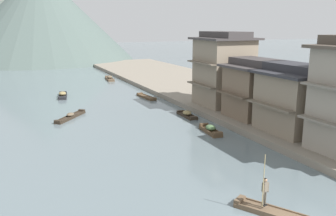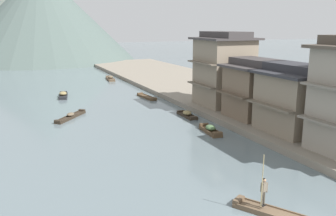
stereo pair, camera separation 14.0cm
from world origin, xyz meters
TOP-DOWN VIEW (x-y plane):
  - riverbank_right at (16.18, 30.00)m, footprint 18.00×110.00m
  - boat_foreground_poled at (0.33, 1.80)m, footprint 3.19×4.43m
  - boatman_person at (-0.04, 2.38)m, footprint 0.55×0.33m
  - boat_moored_nearest at (5.73, 22.96)m, footprint 0.99×3.56m
  - boat_moored_second at (4.96, 16.49)m, footprint 1.35×3.57m
  - boat_moored_third at (5.03, 53.68)m, footprint 1.67×4.95m
  - boat_moored_far at (-6.40, 27.57)m, footprint 4.02×4.62m
  - boat_midriver_drifting at (-5.48, 40.15)m, footprint 1.85×4.50m
  - boat_midriver_upstream at (5.30, 34.83)m, footprint 1.40×4.75m
  - house_waterfront_second at (11.12, 12.27)m, footprint 6.16×6.48m
  - house_waterfront_tall at (11.12, 18.11)m, footprint 6.15×5.68m
  - house_waterfront_narrow at (11.37, 24.49)m, footprint 6.65×6.56m
  - hill_far_west at (-5.69, 135.13)m, footprint 61.33×61.33m
  - hill_far_centre at (-2.26, 100.97)m, footprint 52.85×52.85m

SIDE VIEW (x-z plane):
  - boat_midriver_upstream at x=5.30m, z-range -0.06..0.32m
  - boat_foreground_poled at x=0.33m, z-range -0.07..0.34m
  - boat_moored_far at x=-6.40m, z-range -0.11..0.51m
  - boat_moored_nearest at x=5.73m, z-range -0.09..0.59m
  - boat_moored_second at x=4.96m, z-range -0.09..0.67m
  - boat_moored_third at x=5.03m, z-range -0.12..0.71m
  - boat_midriver_drifting at x=-5.48m, z-range -0.11..0.70m
  - riverbank_right at x=16.18m, z-range 0.00..0.60m
  - boatman_person at x=-0.04m, z-range -0.11..2.93m
  - house_waterfront_second at x=11.12m, z-range 0.54..6.68m
  - house_waterfront_tall at x=11.12m, z-range 0.54..6.68m
  - house_waterfront_narrow at x=11.37m, z-range 0.53..9.27m
  - hill_far_west at x=-5.69m, z-range 0.00..25.53m
  - hill_far_centre at x=-2.26m, z-range 0.00..26.00m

